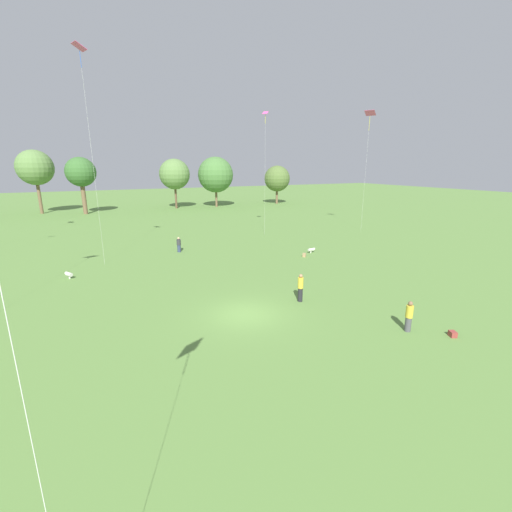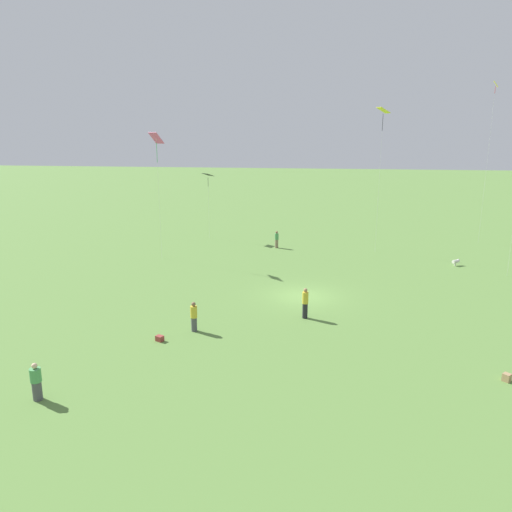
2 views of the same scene
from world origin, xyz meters
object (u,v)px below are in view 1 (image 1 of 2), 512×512
object	(u,v)px
person_0	(300,288)
picnic_bag_1	(304,255)
kite_5	(265,124)
person_2	(409,316)
person_1	(179,245)
kite_0	(370,117)
dog_0	(68,274)
dog_1	(312,250)
picnic_bag_0	(453,334)
kite_4	(81,59)

from	to	relation	value
person_0	picnic_bag_1	xyz separation A→B (m)	(6.64, 9.36, -0.76)
person_0	kite_5	bearing A→B (deg)	169.18
person_2	kite_5	bearing A→B (deg)	73.55
person_2	kite_5	xyz separation A→B (m)	(5.47, 27.14, 12.67)
person_1	kite_0	bearing A→B (deg)	55.80
dog_0	dog_1	bearing A→B (deg)	-39.99
person_1	kite_5	size ratio (longest dim) A/B	0.10
kite_5	person_0	bearing A→B (deg)	-17.89
kite_0	person_1	bearing A→B (deg)	104.04
dog_1	dog_0	bearing A→B (deg)	-95.67
person_0	picnic_bag_1	world-z (taller)	person_0
person_2	person_1	bearing A→B (deg)	101.45
kite_0	picnic_bag_0	distance (m)	33.44
kite_5	picnic_bag_0	xyz separation A→B (m)	(-3.86, -28.62, -13.37)
dog_0	picnic_bag_1	size ratio (longest dim) A/B	1.59
person_0	person_2	world-z (taller)	person_0
person_1	kite_0	world-z (taller)	kite_0
dog_0	picnic_bag_1	world-z (taller)	dog_0
person_2	kite_5	size ratio (longest dim) A/B	0.12
kite_5	picnic_bag_1	distance (m)	17.81
dog_1	kite_4	bearing A→B (deg)	-105.40
kite_5	picnic_bag_0	distance (m)	31.83
person_1	picnic_bag_0	size ratio (longest dim) A/B	3.23
person_2	kite_4	size ratio (longest dim) A/B	0.10
person_2	picnic_bag_1	world-z (taller)	person_2
kite_0	picnic_bag_1	size ratio (longest dim) A/B	34.51
person_0	kite_5	size ratio (longest dim) A/B	0.13
person_2	dog_1	world-z (taller)	person_2
person_0	dog_0	xyz separation A→B (m)	(-13.85, 12.04, -0.59)
kite_0	kite_4	xyz separation A→B (m)	(-32.41, -2.22, 2.11)
person_2	picnic_bag_1	size ratio (longest dim) A/B	3.87
picnic_bag_1	dog_0	bearing A→B (deg)	172.54
dog_1	picnic_bag_1	bearing A→B (deg)	-58.76
person_1	person_2	distance (m)	23.81
person_2	picnic_bag_1	distance (m)	15.92
picnic_bag_0	person_2	bearing A→B (deg)	137.25
person_2	picnic_bag_0	world-z (taller)	person_2
kite_0	kite_4	bearing A→B (deg)	106.38
kite_5	person_1	bearing A→B (deg)	-66.79
picnic_bag_0	kite_0	bearing A→B (deg)	56.04
person_0	person_2	bearing A→B (deg)	36.17
dog_0	picnic_bag_0	world-z (taller)	dog_0
kite_4	dog_0	size ratio (longest dim) A/B	25.32
kite_5	kite_4	bearing A→B (deg)	-69.49
person_1	kite_5	xyz separation A→B (m)	(12.23, 4.31, 12.76)
person_0	kite_5	distance (m)	25.89
kite_5	dog_0	size ratio (longest dim) A/B	21.19
person_1	kite_4	size ratio (longest dim) A/B	0.09
picnic_bag_0	kite_5	bearing A→B (deg)	82.32
kite_5	dog_0	distance (m)	27.34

